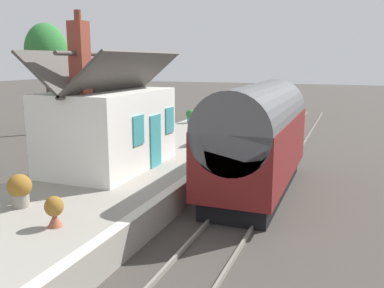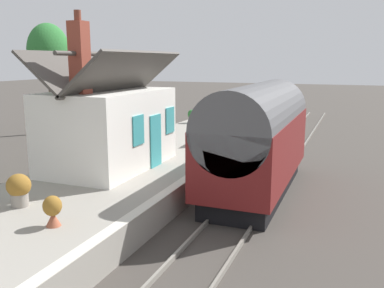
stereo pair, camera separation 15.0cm
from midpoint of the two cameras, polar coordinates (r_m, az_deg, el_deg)
name	(u,v)px [view 1 (the left image)]	position (r m, az deg, el deg)	size (l,w,h in m)	color
ground_plane	(239,184)	(17.88, 6.25, -5.49)	(160.00, 160.00, 0.00)	#423D38
platform	(155,165)	(19.10, -5.30, -2.88)	(32.00, 5.93, 0.96)	gray
platform_edge_coping	(213,160)	(17.95, 2.67, -2.17)	(32.00, 0.36, 0.02)	beige
rail_near	(277,187)	(17.55, 11.40, -5.75)	(52.00, 0.08, 0.14)	gray
rail_far	(243,183)	(17.82, 6.82, -5.33)	(52.00, 0.08, 0.14)	gray
train	(257,138)	(16.37, 8.71, 0.84)	(8.36, 2.73, 4.32)	black
station_building	(109,126)	(16.80, -11.59, 2.49)	(5.95, 3.60, 5.90)	white
bench_mid_platform	(216,127)	(23.71, 3.11, 2.30)	(1.42, 0.50, 0.88)	teal
bench_by_lamp	(197,135)	(21.23, 0.49, 1.25)	(1.41, 0.48, 0.88)	teal
planter_bench_right	(190,116)	(28.57, -0.38, 3.92)	(0.60, 0.60, 0.92)	teal
planter_corner_building	(245,126)	(25.53, 7.14, 2.49)	(1.10, 0.32, 0.64)	gray
planter_by_door	(54,210)	(11.38, -18.75, -8.64)	(0.49, 0.49, 0.82)	#9E5138
planter_edge_far	(20,189)	(13.18, -22.89, -5.73)	(0.70, 0.70, 0.98)	gray
planter_under_sign	(229,132)	(22.47, 4.91, 1.64)	(0.63, 0.63, 0.86)	gray
tree_mid_background	(46,52)	(31.41, -19.48, 11.78)	(3.17, 2.72, 7.74)	#4C3828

